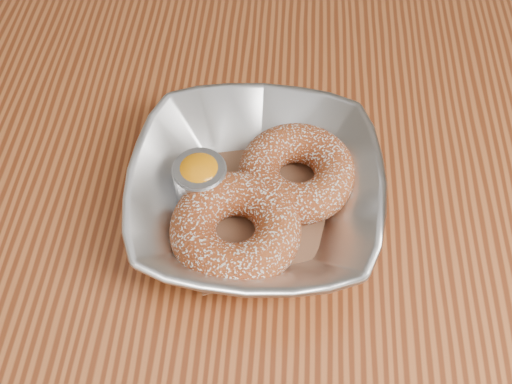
# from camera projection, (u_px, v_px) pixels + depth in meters

# --- Properties ---
(table) EXTENTS (1.20, 0.80, 0.75)m
(table) POSITION_uv_depth(u_px,v_px,m) (328.00, 226.00, 0.67)
(table) COLOR brown
(table) RESTS_ON ground_plane
(serving_bowl) EXTENTS (0.23, 0.23, 0.06)m
(serving_bowl) POSITION_uv_depth(u_px,v_px,m) (256.00, 193.00, 0.54)
(serving_bowl) COLOR #B8BABF
(serving_bowl) RESTS_ON table
(parchment) EXTENTS (0.19, 0.19, 0.00)m
(parchment) POSITION_uv_depth(u_px,v_px,m) (256.00, 205.00, 0.56)
(parchment) COLOR brown
(parchment) RESTS_ON table
(donut_back) EXTENTS (0.14, 0.14, 0.04)m
(donut_back) POSITION_uv_depth(u_px,v_px,m) (297.00, 172.00, 0.55)
(donut_back) COLOR #8F3B18
(donut_back) RESTS_ON parchment
(donut_front) EXTENTS (0.16, 0.16, 0.04)m
(donut_front) POSITION_uv_depth(u_px,v_px,m) (236.00, 229.00, 0.52)
(donut_front) COLOR #8F3B18
(donut_front) RESTS_ON parchment
(ramekin) EXTENTS (0.05, 0.05, 0.05)m
(ramekin) POSITION_uv_depth(u_px,v_px,m) (200.00, 180.00, 0.54)
(ramekin) COLOR #B8BABF
(ramekin) RESTS_ON table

